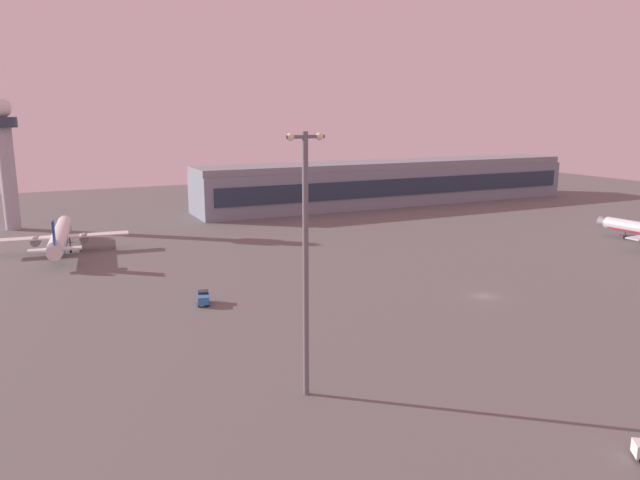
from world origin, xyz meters
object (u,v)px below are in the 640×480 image
object	(u,v)px
baggage_tractor	(203,298)
apron_light_west	(306,253)
airplane_taxiway_distant	(60,236)
control_tower	(6,155)

from	to	relation	value
baggage_tractor	apron_light_west	size ratio (longest dim) A/B	0.14
airplane_taxiway_distant	apron_light_west	world-z (taller)	apron_light_west
apron_light_west	control_tower	bearing A→B (deg)	104.18
control_tower	apron_light_west	size ratio (longest dim) A/B	1.20
airplane_taxiway_distant	apron_light_west	size ratio (longest dim) A/B	1.31
baggage_tractor	apron_light_west	xyz separation A→B (m)	(2.06, -40.56, 16.70)
control_tower	apron_light_west	bearing A→B (deg)	-75.82
airplane_taxiway_distant	baggage_tractor	bearing A→B (deg)	-63.61
baggage_tractor	apron_light_west	bearing A→B (deg)	-72.29
control_tower	airplane_taxiway_distant	world-z (taller)	control_tower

